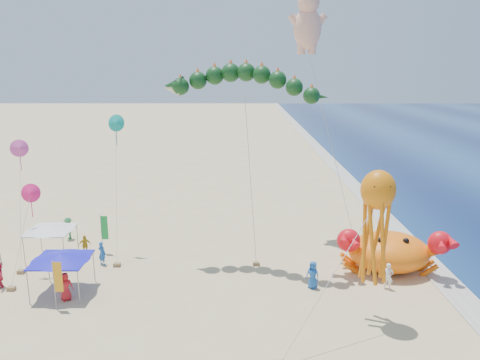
# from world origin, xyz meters

# --- Properties ---
(ground) EXTENTS (320.00, 320.00, 0.00)m
(ground) POSITION_xyz_m (0.00, 0.00, 0.00)
(ground) COLOR #D1B784
(ground) RESTS_ON ground
(foam_strip) EXTENTS (320.00, 320.00, 0.00)m
(foam_strip) POSITION_xyz_m (12.00, 0.00, 0.01)
(foam_strip) COLOR silver
(foam_strip) RESTS_ON ground
(crab_inflatable) EXTENTS (7.74, 5.14, 3.39)m
(crab_inflatable) POSITION_xyz_m (8.62, 1.33, 1.49)
(crab_inflatable) COLOR orange
(crab_inflatable) RESTS_ON ground
(dragon_kite) EXTENTS (11.24, 3.98, 14.08)m
(dragon_kite) POSITION_xyz_m (-1.85, 2.84, 12.84)
(dragon_kite) COLOR #0E3514
(dragon_kite) RESTS_ON ground
(cherub_kite) EXTENTS (4.97, 7.19, 20.13)m
(cherub_kite) POSITION_xyz_m (3.44, 9.64, 17.78)
(cherub_kite) COLOR #FCB49A
(cherub_kite) RESTS_ON ground
(octopus_kite) EXTENTS (6.75, 5.56, 8.81)m
(octopus_kite) POSITION_xyz_m (5.48, -5.27, 6.11)
(octopus_kite) COLOR orange
(octopus_kite) RESTS_ON ground
(canopy_blue) EXTENTS (3.66, 3.66, 2.71)m
(canopy_blue) POSITION_xyz_m (-13.39, -2.06, 2.44)
(canopy_blue) COLOR gray
(canopy_blue) RESTS_ON ground
(canopy_white) EXTENTS (3.47, 3.47, 2.71)m
(canopy_white) POSITION_xyz_m (-16.29, 3.53, 2.44)
(canopy_white) COLOR gray
(canopy_white) RESTS_ON ground
(feather_flags) EXTENTS (9.16, 8.78, 3.20)m
(feather_flags) POSITION_xyz_m (-16.08, -0.76, 2.01)
(feather_flags) COLOR gray
(feather_flags) RESTS_ON ground
(beachgoers) EXTENTS (28.46, 11.85, 1.89)m
(beachgoers) POSITION_xyz_m (-12.40, 1.53, 0.90)
(beachgoers) COLOR gold
(beachgoers) RESTS_ON ground
(small_kites) EXTENTS (8.47, 7.80, 10.77)m
(small_kites) POSITION_xyz_m (-15.28, 3.27, 7.26)
(small_kites) COLOR #F51B6D
(small_kites) RESTS_ON ground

